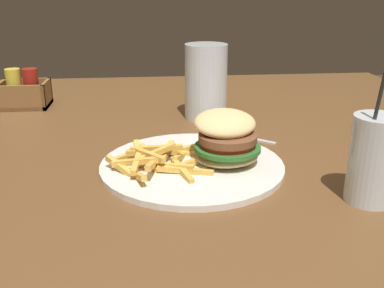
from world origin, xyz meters
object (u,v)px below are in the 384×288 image
Objects in this scene: juice_glass at (373,163)px; condiment_caddy at (24,93)px; spoon at (220,130)px; meal_plate_near at (204,154)px; beer_glass at (206,84)px.

juice_glass is 0.84m from condiment_caddy.
spoon is at bearing 117.22° from juice_glass.
condiment_caddy is at bearing 10.65° from spoon.
juice_glass reaches higher than meal_plate_near.
juice_glass is 1.47× the size of spoon.
meal_plate_near is 0.26m from juice_glass.
condiment_caddy is (-0.61, 0.56, -0.02)m from juice_glass.
juice_glass is (0.18, -0.43, -0.02)m from beer_glass.
beer_glass is 1.22× the size of spoon.
condiment_caddy reaches higher than spoon.
juice_glass is at bearing 156.52° from spoon.
spoon is (-0.16, 0.32, -0.05)m from juice_glass.
meal_plate_near is 2.25× the size of spoon.
spoon is (0.06, 0.18, -0.02)m from meal_plate_near.
condiment_caddy is at bearing 132.79° from meal_plate_near.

